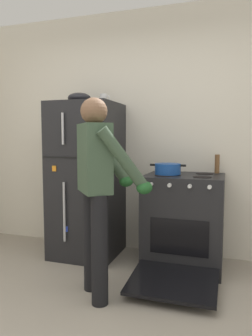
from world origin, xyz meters
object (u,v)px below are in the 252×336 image
object	(u,v)px
red_pot	(168,169)
coffee_mug	(104,98)
refrigerator	(87,180)
stove_range	(184,222)
person_cook	(99,181)
mixing_bowl	(79,98)
pepper_mill	(217,164)

from	to	relation	value
red_pot	coffee_mug	world-z (taller)	coffee_mug
refrigerator	stove_range	world-z (taller)	refrigerator
person_cook	mixing_bowl	bearing A→B (deg)	124.31
red_pot	stove_range	bearing A→B (deg)	11.29
pepper_mill	mixing_bowl	distance (m)	1.61
refrigerator	person_cook	distance (m)	0.98
pepper_mill	mixing_bowl	bearing A→B (deg)	-172.09
mixing_bowl	red_pot	bearing A→B (deg)	-2.92
stove_range	pepper_mill	distance (m)	0.68
coffee_mug	pepper_mill	size ratio (longest dim) A/B	0.59
refrigerator	red_pot	distance (m)	0.91
red_pot	coffee_mug	xyz separation A→B (m)	(-0.72, 0.10, 0.73)
person_cook	red_pot	size ratio (longest dim) A/B	4.50
coffee_mug	pepper_mill	world-z (taller)	coffee_mug
stove_range	coffee_mug	bearing A→B (deg)	175.56
red_pot	coffee_mug	bearing A→B (deg)	172.06
refrigerator	coffee_mug	world-z (taller)	coffee_mug
refrigerator	person_cook	bearing A→B (deg)	-59.58
mixing_bowl	person_cook	bearing A→B (deg)	-55.69
person_cook	mixing_bowl	world-z (taller)	mixing_bowl
pepper_mill	mixing_bowl	size ratio (longest dim) A/B	0.77
refrigerator	pepper_mill	bearing A→B (deg)	8.38
coffee_mug	mixing_bowl	distance (m)	0.27
stove_range	person_cook	size ratio (longest dim) A/B	0.77
stove_range	coffee_mug	size ratio (longest dim) A/B	10.99
stove_range	red_pot	world-z (taller)	red_pot
refrigerator	person_cook	xyz separation A→B (m)	(0.49, -0.84, 0.12)
stove_range	pepper_mill	world-z (taller)	pepper_mill
stove_range	person_cook	xyz separation A→B (m)	(-0.57, -0.82, 0.50)
red_pot	person_cook	bearing A→B (deg)	-117.36
person_cook	refrigerator	bearing A→B (deg)	120.42
mixing_bowl	stove_range	bearing A→B (deg)	-0.91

